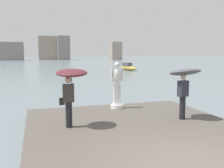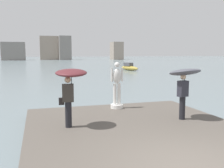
{
  "view_description": "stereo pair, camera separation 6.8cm",
  "coord_description": "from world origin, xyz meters",
  "px_view_note": "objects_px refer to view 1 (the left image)",
  "views": [
    {
      "loc": [
        -3.23,
        -4.59,
        2.89
      ],
      "look_at": [
        0.0,
        5.97,
        1.55
      ],
      "focal_mm": 40.27,
      "sensor_mm": 36.0,
      "label": 1
    },
    {
      "loc": [
        -3.17,
        -4.61,
        2.89
      ],
      "look_at": [
        0.0,
        5.97,
        1.55
      ],
      "focal_mm": 40.27,
      "sensor_mm": 36.0,
      "label": 2
    }
  ],
  "objects_px": {
    "onlooker_left": "(71,82)",
    "boat_mid": "(128,67)",
    "statue_white_figure": "(117,88)",
    "onlooker_right": "(184,78)"
  },
  "relations": [
    {
      "from": "statue_white_figure",
      "to": "onlooker_right",
      "type": "relative_size",
      "value": 1.05
    },
    {
      "from": "onlooker_left",
      "to": "onlooker_right",
      "type": "xyz_separation_m",
      "value": [
        4.27,
        -0.16,
        0.02
      ]
    },
    {
      "from": "onlooker_right",
      "to": "statue_white_figure",
      "type": "bearing_deg",
      "value": 126.28
    },
    {
      "from": "onlooker_right",
      "to": "boat_mid",
      "type": "bearing_deg",
      "value": 72.91
    },
    {
      "from": "onlooker_left",
      "to": "boat_mid",
      "type": "height_order",
      "value": "onlooker_left"
    },
    {
      "from": "onlooker_right",
      "to": "boat_mid",
      "type": "xyz_separation_m",
      "value": [
        10.05,
        32.69,
        -1.47
      ]
    },
    {
      "from": "statue_white_figure",
      "to": "boat_mid",
      "type": "relative_size",
      "value": 0.41
    },
    {
      "from": "onlooker_left",
      "to": "boat_mid",
      "type": "distance_m",
      "value": 35.57
    },
    {
      "from": "statue_white_figure",
      "to": "onlooker_right",
      "type": "distance_m",
      "value": 3.21
    },
    {
      "from": "boat_mid",
      "to": "onlooker_left",
      "type": "bearing_deg",
      "value": -113.76
    }
  ]
}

